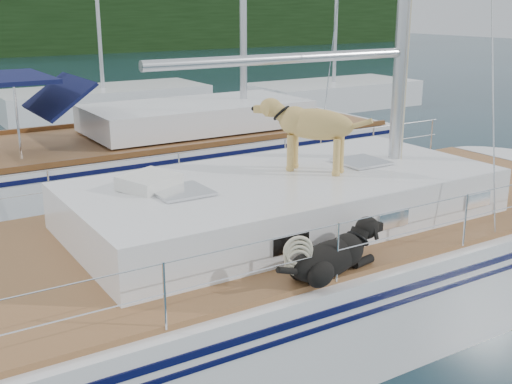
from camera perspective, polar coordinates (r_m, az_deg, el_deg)
ground at (r=8.07m, az=-2.30°, el=-11.86°), size 120.00×120.00×0.00m
main_sailboat at (r=7.81m, az=-1.72°, el=-7.32°), size 12.00×3.84×14.01m
neighbor_sailboat at (r=14.00m, az=-9.15°, el=3.04°), size 11.00×3.50×13.30m
bg_boat_center at (r=23.66m, az=-13.38°, el=7.82°), size 7.20×3.00×11.65m
bg_boat_east at (r=24.89m, az=6.88°, el=8.57°), size 6.40×3.00×11.65m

